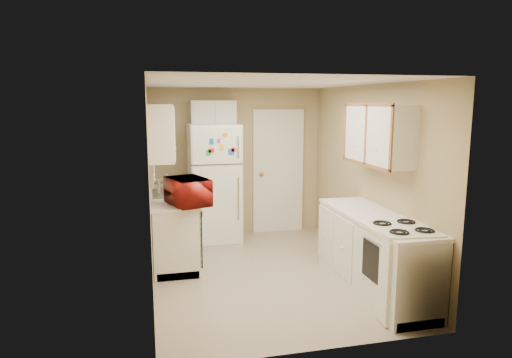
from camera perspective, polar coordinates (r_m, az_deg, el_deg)
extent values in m
plane|color=#B8A892|center=(6.00, 1.11, -11.69)|extent=(3.80, 3.80, 0.00)
plane|color=white|center=(5.59, 1.19, 11.88)|extent=(3.80, 3.80, 0.00)
plane|color=tan|center=(5.50, -13.13, -0.89)|extent=(3.80, 3.80, 0.00)
plane|color=tan|center=(6.17, 13.86, 0.20)|extent=(3.80, 3.80, 0.00)
plane|color=tan|center=(7.51, -2.44, 2.11)|extent=(2.80, 2.80, 0.00)
plane|color=tan|center=(3.90, 8.08, -5.01)|extent=(2.80, 2.80, 0.00)
cube|color=silver|center=(6.55, -10.27, -5.84)|extent=(0.60, 1.80, 0.90)
cube|color=black|center=(5.99, -7.18, -6.85)|extent=(0.03, 0.58, 0.72)
cube|color=gray|center=(6.60, -10.44, -2.07)|extent=(0.54, 0.74, 0.16)
imported|color=#9C1711|center=(5.77, -8.46, -1.76)|extent=(0.69, 0.52, 0.41)
imported|color=white|center=(6.97, -11.06, -0.30)|extent=(0.11, 0.11, 0.21)
cube|color=silver|center=(6.49, -12.94, 4.25)|extent=(0.10, 0.98, 1.08)
cube|color=silver|center=(5.65, -11.84, 5.57)|extent=(0.30, 0.45, 0.70)
cube|color=silver|center=(7.12, -5.25, -0.58)|extent=(0.77, 0.75, 1.85)
cube|color=silver|center=(7.23, -5.40, 8.16)|extent=(0.70, 0.30, 0.40)
cube|color=silver|center=(7.65, 2.79, 0.90)|extent=(0.86, 0.06, 2.08)
cube|color=silver|center=(5.52, 14.53, -8.96)|extent=(0.60, 2.00, 0.90)
cube|color=silver|center=(5.06, 17.60, -11.04)|extent=(0.65, 0.77, 0.87)
cube|color=silver|center=(5.59, 15.05, 5.40)|extent=(0.30, 1.20, 0.70)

